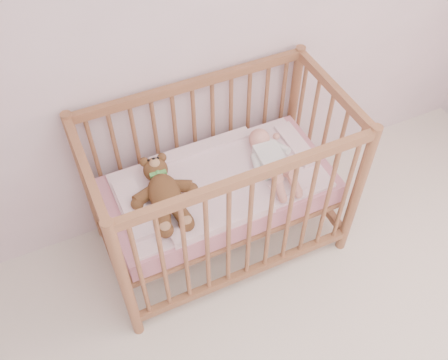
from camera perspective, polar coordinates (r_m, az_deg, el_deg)
wall_back at (r=2.48m, az=-2.69°, el=19.13°), size 4.00×0.02×2.70m
crib at (r=2.73m, az=-0.44°, el=-0.92°), size 1.36×0.76×1.00m
mattress at (r=2.74m, az=-0.44°, el=-1.12°), size 1.22×0.62×0.13m
blanket at (r=2.68m, az=-0.45°, el=-0.10°), size 1.10×0.58×0.06m
baby at (r=2.71m, az=5.37°, el=2.61°), size 0.29×0.55×0.13m
teddy_bear at (r=2.54m, az=-6.83°, el=-1.45°), size 0.41×0.55×0.14m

